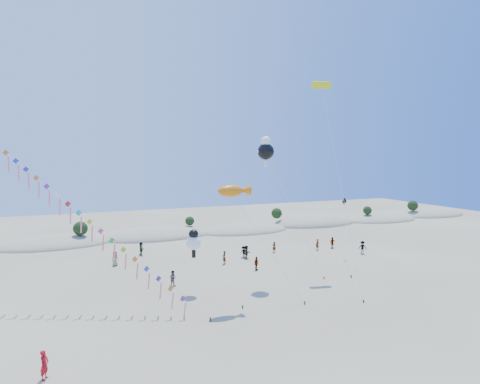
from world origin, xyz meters
name	(u,v)px	position (x,y,z in m)	size (l,w,h in m)	color
ground	(282,360)	(0.00, 0.00, 0.00)	(160.00, 160.00, 0.00)	#82785A
dune_ridge	(162,235)	(1.06, 45.14, 0.11)	(145.30, 11.49, 5.57)	tan
kite_train	(64,202)	(-13.45, 16.47, 9.53)	(20.85, 16.22, 18.56)	#3F2D1E
fish_kite	(234,191)	(0.96, 11.15, 10.49)	(7.48, 3.54, 11.06)	#3F2D1E
cartoon_kite_low	(194,241)	(-1.76, 15.28, 5.25)	(3.64, 6.58, 6.43)	#3F2D1E
cartoon_kite_high	(266,150)	(6.72, 16.45, 14.37)	(7.16, 3.41, 15.82)	#3F2D1E
parafoil_kite	(322,88)	(14.90, 18.18, 21.65)	(4.12, 12.50, 22.50)	#3F2D1E
dark_kite	(346,218)	(19.91, 19.65, 5.60)	(5.92, 8.88, 8.06)	#3F2D1E
flyer_foreground	(44,365)	(-14.58, 3.52, 0.92)	(0.67, 0.44, 1.84)	#AB0D15
beachgoers	(239,253)	(7.32, 25.69, 0.86)	(33.94, 16.05, 1.82)	slate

